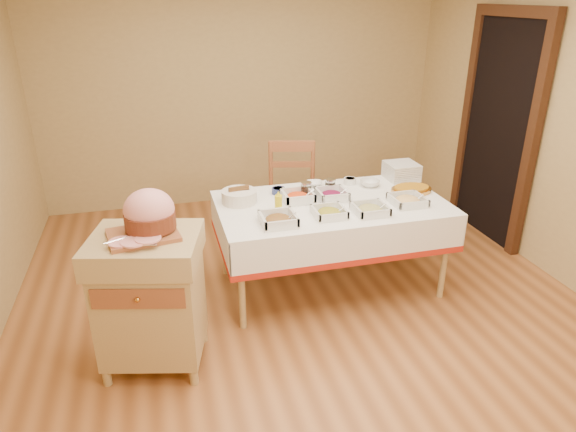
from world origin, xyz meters
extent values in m
plane|color=#9C5E30|center=(0.00, 0.00, 0.00)|extent=(5.00, 5.00, 0.00)
plane|color=tan|center=(0.00, 2.50, 1.30)|extent=(4.50, 0.00, 4.50)
cube|color=black|center=(2.21, 0.90, 1.05)|extent=(0.06, 0.90, 2.10)
cube|color=#3C2013|center=(2.19, 0.40, 1.05)|extent=(0.08, 0.10, 2.10)
cube|color=#3C2013|center=(2.19, 1.40, 1.05)|extent=(0.08, 0.10, 2.10)
cube|color=#3C2013|center=(2.19, 0.90, 2.15)|extent=(0.08, 1.10, 0.10)
cube|color=tan|center=(0.30, 0.30, 0.73)|extent=(1.80, 1.00, 0.04)
cylinder|color=tan|center=(-0.52, -0.12, 0.35)|extent=(0.05, 0.05, 0.71)
cylinder|color=tan|center=(-0.52, 0.72, 0.35)|extent=(0.05, 0.05, 0.71)
cylinder|color=tan|center=(1.12, -0.12, 0.35)|extent=(0.05, 0.05, 0.71)
cylinder|color=tan|center=(1.12, 0.72, 0.35)|extent=(0.05, 0.05, 0.71)
cube|color=white|center=(0.30, 0.30, 0.76)|extent=(1.82, 1.02, 0.01)
cube|color=tan|center=(-1.15, -0.35, 0.44)|extent=(0.72, 0.64, 0.66)
cube|color=tan|center=(-1.15, -0.35, 0.86)|extent=(0.78, 0.70, 0.17)
cube|color=brown|center=(-1.15, -0.61, 0.66)|extent=(0.54, 0.14, 0.13)
sphere|color=#B57D33|center=(-1.15, -0.62, 0.66)|extent=(0.03, 0.03, 0.03)
cylinder|color=tan|center=(-1.42, -0.57, 0.06)|extent=(0.06, 0.06, 0.11)
cylinder|color=tan|center=(-1.42, -0.13, 0.06)|extent=(0.06, 0.06, 0.11)
cylinder|color=tan|center=(-0.87, -0.57, 0.06)|extent=(0.06, 0.06, 0.11)
cylinder|color=tan|center=(-0.87, -0.13, 0.06)|extent=(0.06, 0.06, 0.11)
cube|color=brown|center=(0.16, 0.99, 0.52)|extent=(0.56, 0.54, 0.03)
cylinder|color=brown|center=(-0.08, 0.85, 0.25)|extent=(0.04, 0.04, 0.50)
cylinder|color=brown|center=(0.02, 1.24, 0.25)|extent=(0.04, 0.04, 0.50)
cylinder|color=brown|center=(0.31, 0.75, 0.25)|extent=(0.04, 0.04, 0.50)
cylinder|color=brown|center=(0.41, 1.14, 0.25)|extent=(0.04, 0.04, 0.50)
cylinder|color=brown|center=(0.02, 1.24, 0.76)|extent=(0.04, 0.04, 0.53)
cylinder|color=brown|center=(0.41, 1.14, 0.76)|extent=(0.04, 0.04, 0.53)
cube|color=brown|center=(0.21, 1.19, 0.99)|extent=(0.42, 0.14, 0.10)
cube|color=brown|center=(-1.15, -0.35, 0.95)|extent=(0.41, 0.33, 0.03)
ellipsoid|color=pink|center=(-1.09, -0.31, 1.10)|extent=(0.30, 0.27, 0.26)
cylinder|color=#622A16|center=(-1.09, -0.31, 1.03)|extent=(0.31, 0.31, 0.10)
cube|color=silver|center=(-1.20, -0.51, 0.97)|extent=(0.26, 0.11, 0.00)
cylinder|color=silver|center=(-1.23, -0.40, 0.97)|extent=(0.30, 0.09, 0.01)
cube|color=silver|center=(-0.21, 0.00, 0.77)|extent=(0.25, 0.25, 0.02)
ellipsoid|color=#A81323|center=(-0.21, 0.00, 0.79)|extent=(0.19, 0.19, 0.07)
cylinder|color=silver|center=(-0.16, -0.02, 0.80)|extent=(0.15, 0.01, 0.11)
cube|color=silver|center=(0.19, 0.04, 0.77)|extent=(0.23, 0.23, 0.01)
ellipsoid|color=orange|center=(0.19, 0.04, 0.79)|extent=(0.18, 0.18, 0.06)
cylinder|color=silver|center=(0.24, 0.02, 0.79)|extent=(0.13, 0.01, 0.10)
cube|color=silver|center=(0.51, 0.02, 0.77)|extent=(0.24, 0.24, 0.01)
ellipsoid|color=tan|center=(0.51, 0.02, 0.79)|extent=(0.19, 0.19, 0.06)
cylinder|color=silver|center=(0.56, -0.01, 0.79)|extent=(0.14, 0.01, 0.10)
cube|color=silver|center=(0.87, 0.11, 0.77)|extent=(0.26, 0.26, 0.01)
ellipsoid|color=#DFB56A|center=(0.87, 0.11, 0.79)|extent=(0.19, 0.19, 0.07)
cylinder|color=silver|center=(0.92, 0.08, 0.79)|extent=(0.13, 0.01, 0.10)
cube|color=silver|center=(0.05, 0.41, 0.77)|extent=(0.24, 0.24, 0.02)
ellipsoid|color=#E04010|center=(0.05, 0.41, 0.79)|extent=(0.18, 0.18, 0.06)
cylinder|color=silver|center=(0.10, 0.38, 0.80)|extent=(0.16, 0.01, 0.12)
cube|color=silver|center=(0.33, 0.37, 0.77)|extent=(0.23, 0.23, 0.02)
ellipsoid|color=maroon|center=(0.33, 0.37, 0.79)|extent=(0.18, 0.18, 0.06)
cylinder|color=silver|center=(0.38, 0.35, 0.80)|extent=(0.15, 0.01, 0.11)
cylinder|color=silver|center=(-0.45, 0.58, 0.79)|extent=(0.13, 0.13, 0.06)
cylinder|color=black|center=(-0.45, 0.58, 0.81)|extent=(0.10, 0.10, 0.02)
cylinder|color=navy|center=(-0.06, 0.60, 0.78)|extent=(0.12, 0.12, 0.05)
cylinder|color=maroon|center=(-0.06, 0.60, 0.80)|extent=(0.09, 0.09, 0.02)
cylinder|color=silver|center=(0.60, 0.66, 0.79)|extent=(0.11, 0.11, 0.05)
cylinder|color=#E04010|center=(0.60, 0.66, 0.80)|extent=(0.09, 0.09, 0.02)
imported|color=silver|center=(0.28, 0.71, 0.78)|extent=(0.16, 0.16, 0.03)
imported|color=silver|center=(0.74, 0.57, 0.79)|extent=(0.19, 0.19, 0.05)
cylinder|color=silver|center=(0.15, 0.50, 0.81)|extent=(0.09, 0.09, 0.10)
cylinder|color=silver|center=(0.15, 0.50, 0.87)|extent=(0.09, 0.09, 0.01)
cylinder|color=black|center=(0.15, 0.50, 0.80)|extent=(0.07, 0.07, 0.08)
cylinder|color=silver|center=(0.36, 0.51, 0.81)|extent=(0.09, 0.09, 0.11)
cylinder|color=silver|center=(0.36, 0.51, 0.87)|extent=(0.09, 0.09, 0.01)
cylinder|color=black|center=(0.36, 0.51, 0.80)|extent=(0.07, 0.07, 0.08)
cylinder|color=yellow|center=(-0.16, 0.20, 0.83)|extent=(0.06, 0.06, 0.14)
cone|color=yellow|center=(-0.16, 0.20, 0.92)|extent=(0.04, 0.04, 0.04)
cylinder|color=silver|center=(-0.41, 0.49, 0.81)|extent=(0.28, 0.28, 0.10)
cube|color=silver|center=(1.09, 0.67, 0.77)|extent=(0.27, 0.27, 0.01)
cube|color=silver|center=(1.09, 0.67, 0.78)|extent=(0.27, 0.27, 0.01)
cube|color=silver|center=(1.09, 0.67, 0.80)|extent=(0.27, 0.27, 0.01)
cube|color=silver|center=(1.09, 0.67, 0.82)|extent=(0.27, 0.27, 0.01)
cube|color=silver|center=(1.09, 0.67, 0.83)|extent=(0.27, 0.27, 0.01)
cube|color=silver|center=(1.09, 0.67, 0.85)|extent=(0.27, 0.27, 0.01)
cube|color=silver|center=(1.09, 0.67, 0.87)|extent=(0.27, 0.27, 0.01)
cube|color=silver|center=(1.09, 0.67, 0.88)|extent=(0.27, 0.27, 0.01)
cube|color=silver|center=(1.09, 0.67, 0.90)|extent=(0.27, 0.27, 0.01)
ellipsoid|color=#B57D33|center=(1.03, 0.35, 0.78)|extent=(0.35, 0.25, 0.03)
ellipsoid|color=#BA7814|center=(1.03, 0.35, 0.79)|extent=(0.30, 0.21, 0.04)
camera|label=1|loc=(-1.02, -3.28, 2.30)|focal=32.00mm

